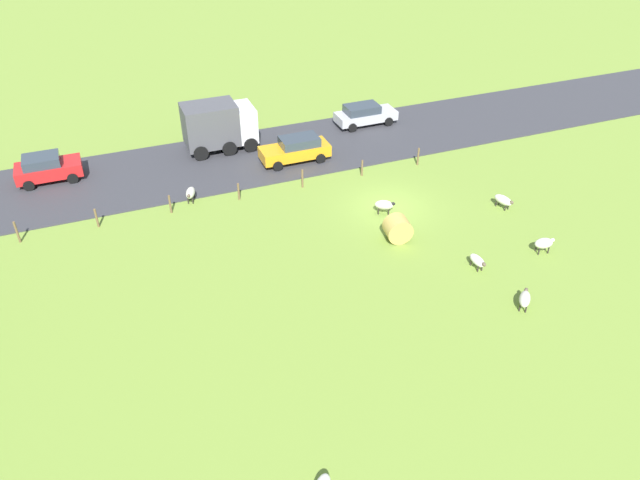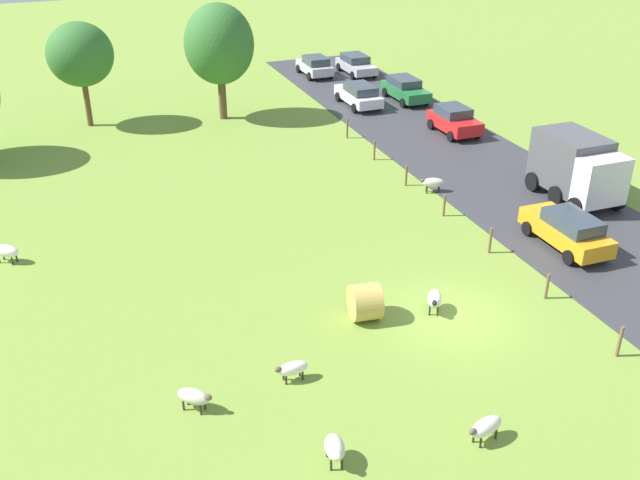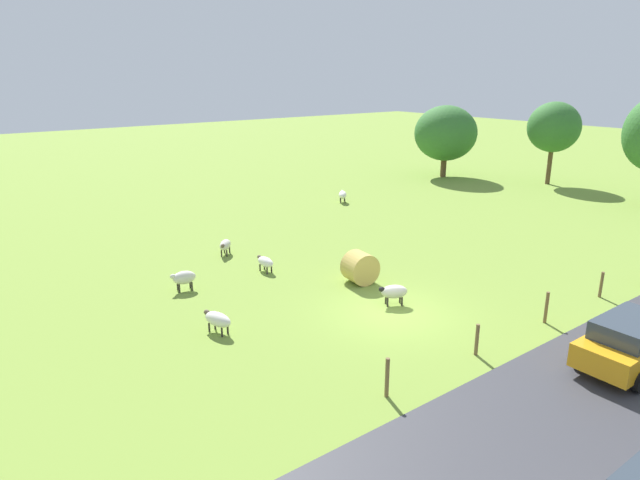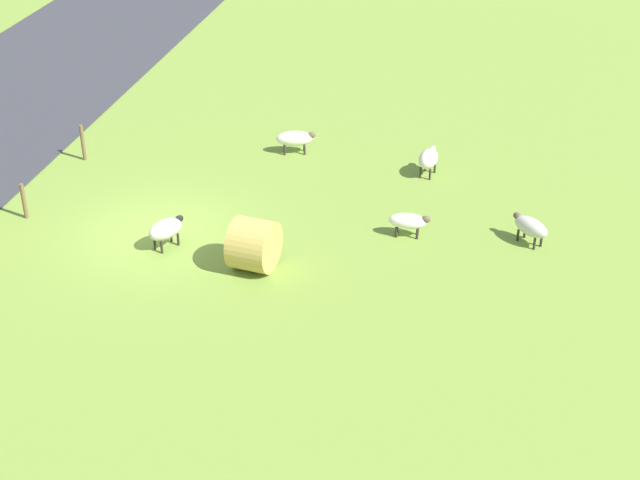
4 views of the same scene
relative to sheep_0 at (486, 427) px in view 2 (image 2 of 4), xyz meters
name	(u,v)px [view 2 (image 2 of 4)]	position (x,y,z in m)	size (l,w,h in m)	color
ground_plane	(454,317)	(2.48, 6.00, -0.51)	(160.00, 160.00, 0.00)	olive
sheep_0	(486,427)	(0.00, 0.00, 0.00)	(1.32, 0.79, 0.76)	silver
sheep_1	(335,448)	(-4.41, 0.72, 0.06)	(0.71, 1.11, 0.85)	silver
sheep_2	(6,251)	(-13.02, 16.38, 0.04)	(1.25, 1.12, 0.81)	white
sheep_3	(194,397)	(-7.60, 4.33, 0.00)	(1.14, 1.09, 0.76)	beige
sheep_4	(434,299)	(1.97, 6.62, 0.04)	(0.98, 1.17, 0.82)	beige
sheep_5	(433,183)	(7.33, 16.52, 0.04)	(1.28, 0.86, 0.80)	beige
sheep_6	(292,368)	(-4.32, 4.63, -0.05)	(1.16, 0.49, 0.69)	white
hay_bale_0	(365,302)	(-0.63, 7.14, 0.18)	(1.38, 1.38, 1.06)	tan
tree_0	(219,44)	(0.33, 32.35, 4.34)	(4.44, 4.44, 7.42)	brown
tree_1	(80,55)	(-8.08, 33.95, 4.04)	(4.07, 4.07, 6.54)	brown
fence_post_0	(620,341)	(6.48, 1.92, 0.09)	(0.12, 0.12, 1.20)	brown
fence_post_1	(547,286)	(6.48, 5.90, 0.03)	(0.12, 0.12, 1.07)	brown
fence_post_2	(490,240)	(6.48, 9.88, 0.09)	(0.12, 0.12, 1.20)	brown
fence_post_3	(444,206)	(6.48, 13.86, 0.03)	(0.12, 0.12, 1.07)	brown
fence_post_4	(406,175)	(6.48, 17.84, 0.06)	(0.12, 0.12, 1.13)	brown
fence_post_5	(374,150)	(6.48, 21.81, 0.06)	(0.12, 0.12, 1.14)	brown
fence_post_6	(347,128)	(6.48, 25.79, 0.13)	(0.12, 0.12, 1.27)	brown
truck_0	(577,166)	(13.44, 13.26, 1.27)	(2.74, 4.68, 3.19)	white
car_0	(356,64)	(13.04, 39.64, 0.34)	(2.08, 4.40, 1.49)	#B7B7BC
car_1	(454,120)	(12.99, 24.16, 0.40)	(2.10, 3.84, 1.65)	red
car_2	(567,229)	(9.83, 9.10, 0.39)	(1.96, 4.50, 1.62)	orange
car_4	(405,89)	(13.38, 31.64, 0.37)	(2.04, 4.45, 1.58)	#237238
car_5	(315,66)	(9.76, 40.27, 0.35)	(2.01, 4.01, 1.54)	#B7B7BC
car_6	(359,94)	(9.76, 31.54, 0.36)	(2.04, 4.52, 1.55)	silver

